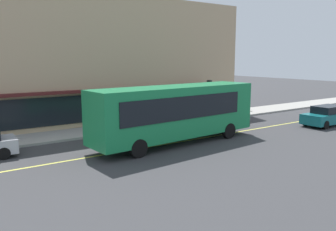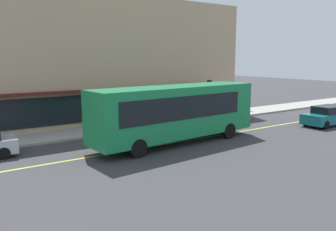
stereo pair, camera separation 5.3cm
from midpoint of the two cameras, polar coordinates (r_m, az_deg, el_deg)
ground at (r=22.57m, az=5.44°, el=-3.77°), size 120.00×120.00×0.00m
sidewalk at (r=27.02m, az=-2.23°, el=-1.36°), size 80.00×3.09×0.15m
lane_centre_stripe at (r=22.56m, az=5.44°, el=-3.76°), size 36.00×0.16×0.01m
storefront_building at (r=30.30m, az=-13.42°, el=8.86°), size 26.76×9.11×9.93m
bus at (r=20.86m, az=1.49°, el=0.73°), size 11.28×3.30×3.50m
traffic_light at (r=28.73m, az=6.96°, el=4.18°), size 0.30×0.52×3.20m
car_teal at (r=29.30m, az=24.82°, el=-0.06°), size 4.31×1.87×1.52m
pedestrian_by_curb at (r=34.19m, az=12.87°, el=2.63°), size 0.34×0.34×1.76m
pedestrian_near_storefront at (r=25.50m, az=-6.06°, el=0.42°), size 0.34×0.34×1.68m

